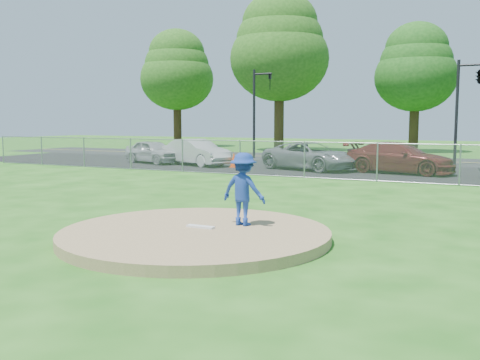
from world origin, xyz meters
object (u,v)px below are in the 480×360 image
object	(u,v)px
traffic_signal_center	(478,78)
parked_car_silver	(153,152)
parked_car_darkred	(400,158)
tree_left	(280,46)
tree_center	(416,67)
tree_far_left	(177,70)
pitcher	(243,189)
traffic_cone	(234,160)
traffic_signal_left	(257,105)
parked_car_gray	(310,156)
parked_car_white	(197,152)

from	to	relation	value
traffic_signal_center	parked_car_silver	distance (m)	17.86
traffic_signal_center	parked_car_darkred	distance (m)	7.88
tree_left	tree_center	bearing A→B (deg)	16.70
tree_far_left	pitcher	world-z (taller)	tree_far_left
parked_car_silver	traffic_cone	bearing A→B (deg)	-76.14
tree_left	traffic_cone	size ratio (longest dim) A/B	16.43
parked_car_darkred	traffic_cone	bearing A→B (deg)	103.90
tree_left	traffic_cone	world-z (taller)	tree_left
pitcher	traffic_cone	bearing A→B (deg)	-57.56
tree_left	pitcher	bearing A→B (deg)	-68.86
traffic_signal_center	parked_car_darkred	size ratio (longest dim) A/B	1.15
tree_far_left	pitcher	xyz separation A→B (m)	(22.66, -32.16, -6.10)
traffic_signal_center	parked_car_silver	bearing A→B (deg)	-158.26
traffic_signal_left	parked_car_gray	world-z (taller)	traffic_signal_left
traffic_signal_center	tree_far_left	bearing A→B (deg)	157.04
parked_car_gray	tree_far_left	bearing A→B (deg)	67.16
tree_center	pitcher	world-z (taller)	tree_center
tree_left	traffic_signal_center	size ratio (longest dim) A/B	2.24
pitcher	traffic_signal_center	bearing A→B (deg)	-94.38
traffic_signal_left	parked_car_darkred	world-z (taller)	traffic_signal_left
tree_far_left	traffic_cone	size ratio (longest dim) A/B	14.08
tree_center	parked_car_darkred	world-z (taller)	tree_center
tree_center	parked_car_gray	world-z (taller)	tree_center
traffic_cone	traffic_signal_left	bearing A→B (deg)	104.92
tree_left	tree_center	distance (m)	10.59
traffic_signal_left	parked_car_darkred	distance (m)	12.05
tree_left	parked_car_darkred	xyz separation A→B (m)	(12.19, -15.25, -7.53)
tree_far_left	tree_center	size ratio (longest dim) A/B	1.09
parked_car_silver	parked_car_darkred	bearing A→B (deg)	-71.48
pitcher	traffic_cone	size ratio (longest dim) A/B	1.98
traffic_cone	parked_car_white	world-z (taller)	parked_car_white
traffic_cone	parked_car_silver	size ratio (longest dim) A/B	0.20
tree_left	pitcher	size ratio (longest dim) A/B	8.28
tree_far_left	pitcher	size ratio (longest dim) A/B	7.10
traffic_cone	parked_car_gray	xyz separation A→B (m)	(3.94, 0.39, 0.29)
parked_car_gray	parked_car_darkred	xyz separation A→B (m)	(4.20, 0.16, 0.04)
parked_car_darkred	parked_car_silver	bearing A→B (deg)	100.90
tree_far_left	pitcher	distance (m)	39.81
traffic_signal_center	parked_car_gray	world-z (taller)	traffic_signal_center
parked_car_white	traffic_cone	bearing A→B (deg)	-75.55
tree_far_left	traffic_cone	world-z (taller)	tree_far_left
parked_car_silver	parked_car_darkred	world-z (taller)	parked_car_darkred
tree_far_left	traffic_signal_center	xyz separation A→B (m)	(25.97, -11.00, -2.45)
tree_far_left	traffic_cone	bearing A→B (deg)	-49.79
tree_far_left	parked_car_darkred	world-z (taller)	tree_far_left
parked_car_silver	parked_car_gray	world-z (taller)	parked_car_gray
tree_far_left	parked_car_gray	xyz separation A→B (m)	(18.99, -17.41, -6.38)
tree_center	traffic_signal_left	distance (m)	14.63
parked_car_white	parked_car_gray	distance (m)	6.30
parked_car_white	parked_car_gray	bearing A→B (deg)	-68.66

